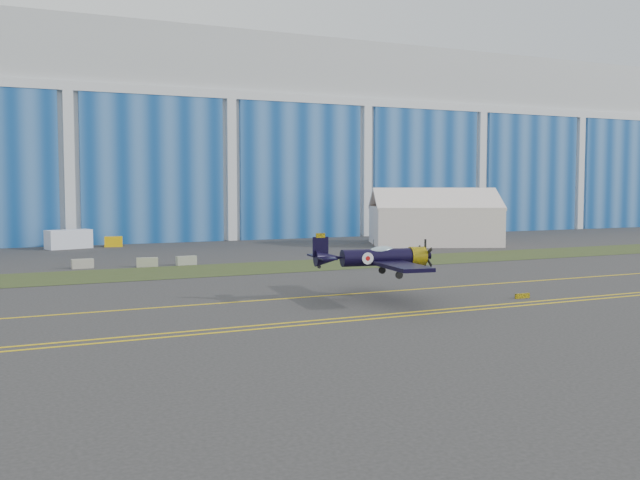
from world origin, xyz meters
name	(u,v)px	position (x,y,z in m)	size (l,w,h in m)	color
ground	(165,296)	(0.00, 0.00, 0.00)	(260.00, 260.00, 0.00)	#383736
grass_median	(125,274)	(0.00, 14.00, 0.02)	(260.00, 10.00, 0.02)	#475128
hangar	(49,140)	(0.00, 71.79, 14.96)	(220.00, 45.70, 30.00)	silver
taxiway_centreline	(184,306)	(0.00, -5.00, 0.01)	(200.00, 0.20, 0.02)	yellow
edge_line_near	(232,331)	(0.00, -14.50, 0.01)	(80.00, 0.20, 0.02)	yellow
edge_line_far	(226,328)	(0.00, -13.50, 0.01)	(80.00, 0.20, 0.02)	yellow
guard_board_right	(522,296)	(22.00, -12.00, 0.17)	(1.20, 0.15, 0.35)	yellow
warbird	(377,257)	(12.74, -7.95, 2.89)	(11.18, 12.84, 3.43)	black
tent	(434,216)	(43.75, 30.55, 3.79)	(19.72, 17.48, 7.57)	white
shipping_container	(69,239)	(-0.85, 44.67, 1.17)	(5.41, 2.16, 2.34)	white
tug	(114,242)	(4.71, 45.29, 0.65)	(2.22, 1.39, 1.29)	#F2B808
gse_box	(404,232)	(47.47, 43.77, 0.81)	(2.70, 1.44, 1.62)	#7CAB78
barrier_a	(82,264)	(-2.64, 20.77, 0.45)	(2.00, 0.60, 0.90)	#A09C8C
barrier_b	(147,262)	(3.16, 19.41, 0.45)	(2.00, 0.60, 0.90)	#9D9F82
barrier_c	(186,261)	(6.99, 19.40, 0.45)	(2.00, 0.60, 0.90)	gray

